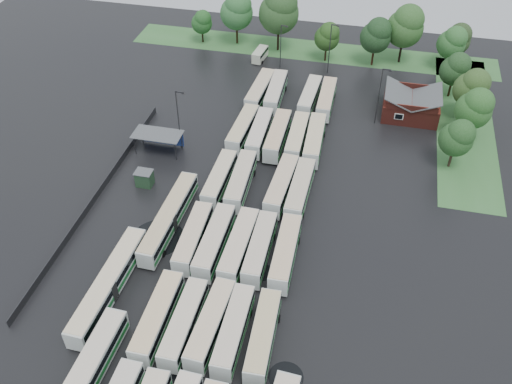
# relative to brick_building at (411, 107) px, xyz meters

# --- Properties ---
(ground) EXTENTS (160.00, 160.00, 0.00)m
(ground) POSITION_rel_brick_building_xyz_m (-24.00, -42.77, -1.87)
(ground) COLOR black
(ground) RESTS_ON ground
(brick_building) EXTENTS (10.07, 8.60, 5.39)m
(brick_building) POSITION_rel_brick_building_xyz_m (0.00, 0.00, 0.00)
(brick_building) COLOR maroon
(brick_building) RESTS_ON ground
(wash_shed) EXTENTS (8.20, 4.20, 3.58)m
(wash_shed) POSITION_rel_brick_building_xyz_m (-41.20, -20.74, 1.12)
(wash_shed) COLOR #2D2D30
(wash_shed) RESTS_ON ground
(utility_hut) EXTENTS (2.70, 2.20, 2.62)m
(utility_hut) POSITION_rel_brick_building_xyz_m (-40.20, -30.17, -0.55)
(utility_hut) COLOR #1D3A21
(utility_hut) RESTS_ON ground
(grass_strip_north) EXTENTS (80.00, 10.00, 0.01)m
(grass_strip_north) POSITION_rel_brick_building_xyz_m (-22.00, 22.03, -1.86)
(grass_strip_north) COLOR #386F34
(grass_strip_north) RESTS_ON ground
(grass_strip_east) EXTENTS (10.00, 50.00, 0.01)m
(grass_strip_east) POSITION_rel_brick_building_xyz_m (10.00, 0.03, -1.86)
(grass_strip_east) COLOR #386F34
(grass_strip_east) RESTS_ON ground
(west_fence) EXTENTS (0.10, 50.00, 1.20)m
(west_fence) POSITION_rel_brick_building_xyz_m (-46.20, -34.77, -1.27)
(west_fence) COLOR #2D2D30
(west_fence) RESTS_ON ground
(bus_r1c0) EXTENTS (2.79, 12.53, 3.48)m
(bus_r1c0) POSITION_rel_brick_building_xyz_m (-28.36, -55.41, 0.05)
(bus_r1c0) COLOR silver
(bus_r1c0) RESTS_ON ground
(bus_r1c1) EXTENTS (2.56, 11.97, 3.33)m
(bus_r1c1) POSITION_rel_brick_building_xyz_m (-25.01, -55.48, -0.03)
(bus_r1c1) COLOR silver
(bus_r1c1) RESTS_ON ground
(bus_r1c2) EXTENTS (3.09, 12.29, 3.39)m
(bus_r1c2) POSITION_rel_brick_building_xyz_m (-21.87, -54.89, 0.00)
(bus_r1c2) COLOR silver
(bus_r1c2) RESTS_ON ground
(bus_r1c3) EXTENTS (2.70, 12.04, 3.34)m
(bus_r1c3) POSITION_rel_brick_building_xyz_m (-19.00, -55.13, -0.03)
(bus_r1c3) COLOR silver
(bus_r1c3) RESTS_ON ground
(bus_r1c4) EXTENTS (3.08, 12.11, 3.34)m
(bus_r1c4) POSITION_rel_brick_building_xyz_m (-15.44, -55.11, -0.03)
(bus_r1c4) COLOR silver
(bus_r1c4) RESTS_ON ground
(bus_r2c0) EXTENTS (2.93, 12.18, 3.37)m
(bus_r2c0) POSITION_rel_brick_building_xyz_m (-28.41, -41.52, -0.01)
(bus_r2c0) COLOR silver
(bus_r2c0) RESTS_ON ground
(bus_r2c1) EXTENTS (2.75, 12.67, 3.52)m
(bus_r2c1) POSITION_rel_brick_building_xyz_m (-25.30, -41.65, 0.07)
(bus_r2c1) COLOR silver
(bus_r2c1) RESTS_ON ground
(bus_r2c2) EXTENTS (2.85, 12.67, 3.52)m
(bus_r2c2) POSITION_rel_brick_building_xyz_m (-21.83, -41.66, 0.07)
(bus_r2c2) COLOR silver
(bus_r2c2) RESTS_ON ground
(bus_r2c3) EXTENTS (2.78, 12.24, 3.40)m
(bus_r2c3) POSITION_rel_brick_building_xyz_m (-18.96, -41.44, 0.00)
(bus_r2c3) COLOR silver
(bus_r2c3) RESTS_ON ground
(bus_r2c4) EXTENTS (2.99, 12.60, 3.49)m
(bus_r2c4) POSITION_rel_brick_building_xyz_m (-15.43, -41.47, 0.05)
(bus_r2c4) COLOR silver
(bus_r2c4) RESTS_ON ground
(bus_r3c0) EXTENTS (2.66, 12.01, 3.34)m
(bus_r3c0) POSITION_rel_brick_building_xyz_m (-28.43, -28.24, -0.03)
(bus_r3c0) COLOR silver
(bus_r3c0) RESTS_ON ground
(bus_r3c1) EXTENTS (3.10, 12.56, 3.47)m
(bus_r3c1) POSITION_rel_brick_building_xyz_m (-25.07, -28.02, 0.04)
(bus_r3c1) COLOR silver
(bus_r3c1) RESTS_ON ground
(bus_r3c3) EXTENTS (3.27, 12.70, 3.50)m
(bus_r3c3) POSITION_rel_brick_building_xyz_m (-18.72, -27.67, 0.06)
(bus_r3c3) COLOR silver
(bus_r3c3) RESTS_ON ground
(bus_r3c4) EXTENTS (2.83, 12.67, 3.52)m
(bus_r3c4) POSITION_rel_brick_building_xyz_m (-15.76, -28.12, 0.07)
(bus_r3c4) COLOR silver
(bus_r3c4) RESTS_ON ground
(bus_r4c0) EXTENTS (3.12, 12.33, 3.40)m
(bus_r4c0) POSITION_rel_brick_building_xyz_m (-28.33, -14.03, 0.01)
(bus_r4c0) COLOR silver
(bus_r4c0) RESTS_ON ground
(bus_r4c1) EXTENTS (2.82, 12.24, 3.40)m
(bus_r4c1) POSITION_rel_brick_building_xyz_m (-25.21, -14.51, 0.00)
(bus_r4c1) COLOR silver
(bus_r4c1) RESTS_ON ground
(bus_r4c2) EXTENTS (2.77, 12.60, 3.50)m
(bus_r4c2) POSITION_rel_brick_building_xyz_m (-21.99, -14.66, 0.06)
(bus_r4c2) COLOR silver
(bus_r4c2) RESTS_ON ground
(bus_r4c3) EXTENTS (2.82, 12.12, 3.36)m
(bus_r4c3) POSITION_rel_brick_building_xyz_m (-18.66, -14.32, -0.02)
(bus_r4c3) COLOR silver
(bus_r4c3) RESTS_ON ground
(bus_r4c4) EXTENTS (3.17, 12.73, 3.52)m
(bus_r4c4) POSITION_rel_brick_building_xyz_m (-15.62, -14.54, 0.07)
(bus_r4c4) COLOR silver
(bus_r4c4) RESTS_ON ground
(bus_r5c0) EXTENTS (3.32, 12.76, 3.52)m
(bus_r5c0) POSITION_rel_brick_building_xyz_m (-28.26, -0.72, 0.07)
(bus_r5c0) COLOR silver
(bus_r5c0) RESTS_ON ground
(bus_r5c1) EXTENTS (3.07, 12.60, 3.48)m
(bus_r5c1) POSITION_rel_brick_building_xyz_m (-25.24, -0.47, 0.05)
(bus_r5c1) COLOR silver
(bus_r5c1) RESTS_ON ground
(bus_r5c3) EXTENTS (2.97, 12.02, 3.32)m
(bus_r5c3) POSITION_rel_brick_building_xyz_m (-18.69, -0.46, -0.04)
(bus_r5c3) COLOR silver
(bus_r5c3) RESTS_ON ground
(bus_r5c4) EXTENTS (2.76, 12.17, 3.38)m
(bus_r5c4) POSITION_rel_brick_building_xyz_m (-15.48, -0.75, -0.01)
(bus_r5c4) COLOR silver
(bus_r5c4) RESTS_ON ground
(artic_bus_west_a) EXTENTS (3.04, 18.59, 3.44)m
(artic_bus_west_a) POSITION_rel_brick_building_xyz_m (-33.19, -65.69, 0.04)
(artic_bus_west_a) COLOR silver
(artic_bus_west_a) RESTS_ON ground
(artic_bus_west_b) EXTENTS (2.96, 17.96, 3.32)m
(artic_bus_west_b) POSITION_rel_brick_building_xyz_m (-33.04, -38.41, -0.02)
(artic_bus_west_b) COLOR silver
(artic_bus_west_b) RESTS_ON ground
(artic_bus_west_c) EXTENTS (3.06, 18.40, 3.40)m
(artic_bus_west_c) POSITION_rel_brick_building_xyz_m (-36.21, -52.03, 0.02)
(artic_bus_west_c) COLOR silver
(artic_bus_west_c) RESTS_ON ground
(minibus) EXTENTS (2.57, 5.51, 2.32)m
(minibus) POSITION_rel_brick_building_xyz_m (-31.92, 15.16, -0.58)
(minibus) COLOR beige
(minibus) RESTS_ON ground
(tree_north_0) EXTENTS (4.61, 4.61, 7.64)m
(tree_north_0) POSITION_rel_brick_building_xyz_m (-46.27, 20.42, 3.04)
(tree_north_0) COLOR black
(tree_north_0) RESTS_ON ground
(tree_north_1) EXTENTS (7.21, 7.21, 11.94)m
(tree_north_1) POSITION_rel_brick_building_xyz_m (-38.56, 21.72, 5.82)
(tree_north_1) COLOR black
(tree_north_1) RESTS_ON ground
(tree_north_2) EXTENTS (8.58, 8.58, 14.21)m
(tree_north_2) POSITION_rel_brick_building_xyz_m (-28.92, 20.51, 7.28)
(tree_north_2) COLOR black
(tree_north_2) RESTS_ON ground
(tree_north_3) EXTENTS (5.27, 5.27, 8.73)m
(tree_north_3) POSITION_rel_brick_building_xyz_m (-18.08, 17.98, 3.75)
(tree_north_3) COLOR #342515
(tree_north_3) RESTS_ON ground
(tree_north_4) EXTENTS (6.40, 6.40, 10.59)m
(tree_north_4) POSITION_rel_brick_building_xyz_m (-8.16, 18.27, 4.95)
(tree_north_4) COLOR #381E11
(tree_north_4) RESTS_ON ground
(tree_north_5) EXTENTS (7.73, 7.73, 12.80)m
(tree_north_5) POSITION_rel_brick_building_xyz_m (-2.59, 20.95, 6.37)
(tree_north_5) COLOR black
(tree_north_5) RESTS_ON ground
(tree_north_6) EXTENTS (5.75, 5.75, 9.53)m
(tree_north_6) POSITION_rel_brick_building_xyz_m (8.10, 21.84, 4.26)
(tree_north_6) COLOR black
(tree_north_6) RESTS_ON ground
(tree_east_0) EXTENTS (5.52, 5.52, 9.14)m
(tree_east_0) POSITION_rel_brick_building_xyz_m (6.99, -14.28, 4.01)
(tree_east_0) COLOR #37271D
(tree_east_0) RESTS_ON ground
(tree_east_1) EXTENTS (6.26, 6.26, 10.37)m
(tree_east_1) POSITION_rel_brick_building_xyz_m (9.94, -5.88, 4.81)
(tree_east_1) COLOR black
(tree_east_1) RESTS_ON ground
(tree_east_2) EXTENTS (6.21, 6.21, 10.28)m
(tree_east_2) POSITION_rel_brick_building_xyz_m (9.85, 1.15, 4.74)
(tree_east_2) COLOR #39261C
(tree_east_2) RESTS_ON ground
(tree_east_3) EXTENTS (5.61, 5.61, 9.30)m
(tree_east_3) POSITION_rel_brick_building_xyz_m (7.41, 8.82, 4.11)
(tree_east_3) COLOR black
(tree_east_3) RESTS_ON ground
(tree_east_4) EXTENTS (5.83, 5.83, 9.66)m
(tree_east_4) POSITION_rel_brick_building_xyz_m (7.06, 19.78, 4.34)
(tree_east_4) COLOR black
(tree_east_4) RESTS_ON ground
(lamp_post_ne) EXTENTS (1.69, 0.33, 10.99)m
(lamp_post_ne) POSITION_rel_brick_building_xyz_m (-5.91, -3.94, 4.51)
(lamp_post_ne) COLOR #2D2D30
(lamp_post_ne) RESTS_ON ground
(lamp_post_nw) EXTENTS (1.69, 0.33, 10.99)m
(lamp_post_nw) POSITION_rel_brick_building_xyz_m (-37.86, -19.09, 4.52)
(lamp_post_nw) COLOR #2D2D30
(lamp_post_nw) RESTS_ON ground
(lamp_post_back_w) EXTENTS (1.47, 0.29, 9.55)m
(lamp_post_back_w) POSITION_rel_brick_building_xyz_m (-26.83, 12.42, 3.68)
(lamp_post_back_w) COLOR #2D2D30
(lamp_post_back_w) RESTS_ON ground
(lamp_post_back_e) EXTENTS (1.63, 0.32, 10.59)m
(lamp_post_back_e) POSITION_rel_brick_building_xyz_m (-16.85, 12.82, 4.28)
(lamp_post_back_e) COLOR #2D2D30
(lamp_post_back_e) RESTS_ON ground
(puddle_0) EXTENTS (4.15, 4.15, 0.01)m
(puddle_0) POSITION_rel_brick_building_xyz_m (-24.28, -62.27, -1.86)
(puddle_0) COLOR black
(puddle_0) RESTS_ON ground
(puddle_2) EXTENTS (7.58, 7.58, 0.01)m
(puddle_2) POSITION_rel_brick_building_xyz_m (-34.07, -40.97, -1.86)
(puddle_2) COLOR black
(puddle_2) RESTS_ON ground
(puddle_3) EXTENTS (3.30, 3.30, 0.01)m
(puddle_3) POSITION_rel_brick_building_xyz_m (-18.26, -43.94, -1.86)
(puddle_3) COLOR black
(puddle_3) RESTS_ON ground
(puddle_4) EXTENTS (4.03, 4.03, 0.01)m
(puddle_4) POSITION_rel_brick_building_xyz_m (-11.98, -58.63, -1.86)
(puddle_4) COLOR black
(puddle_4) RESTS_ON ground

